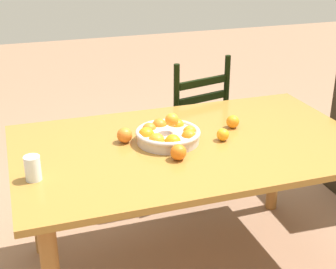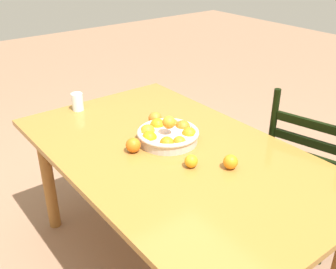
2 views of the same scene
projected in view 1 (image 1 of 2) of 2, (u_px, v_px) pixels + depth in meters
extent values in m
plane|color=#8F694F|center=(188.00, 266.00, 2.69)|extent=(12.00, 12.00, 0.00)
cube|color=olive|center=(190.00, 145.00, 2.40)|extent=(1.71, 1.03, 0.03)
cylinder|color=#955E2B|center=(37.00, 197.00, 2.68)|extent=(0.07, 0.07, 0.72)
cylinder|color=#955E2B|center=(275.00, 159.00, 3.12)|extent=(0.07, 0.07, 0.72)
cube|color=black|center=(184.00, 132.00, 3.31)|extent=(0.53, 0.53, 0.03)
cylinder|color=black|center=(191.00, 146.00, 3.64)|extent=(0.04, 0.04, 0.43)
cylinder|color=black|center=(146.00, 158.00, 3.46)|extent=(0.04, 0.04, 0.43)
cylinder|color=black|center=(223.00, 166.00, 3.35)|extent=(0.04, 0.04, 0.43)
cylinder|color=black|center=(176.00, 180.00, 3.16)|extent=(0.04, 0.04, 0.43)
cylinder|color=black|center=(226.00, 96.00, 3.15)|extent=(0.04, 0.04, 0.53)
cylinder|color=black|center=(176.00, 107.00, 2.96)|extent=(0.04, 0.04, 0.53)
cube|color=black|center=(202.00, 114.00, 3.09)|extent=(0.34, 0.11, 0.04)
cube|color=black|center=(202.00, 98.00, 3.05)|extent=(0.34, 0.11, 0.04)
cube|color=black|center=(203.00, 82.00, 3.00)|extent=(0.34, 0.11, 0.04)
cylinder|color=beige|center=(168.00, 137.00, 2.39)|extent=(0.30, 0.30, 0.05)
torus|color=beige|center=(168.00, 132.00, 2.38)|extent=(0.32, 0.32, 0.02)
sphere|color=orange|center=(189.00, 132.00, 2.41)|extent=(0.07, 0.07, 0.07)
sphere|color=orange|center=(177.00, 126.00, 2.48)|extent=(0.08, 0.08, 0.08)
sphere|color=orange|center=(159.00, 126.00, 2.48)|extent=(0.08, 0.08, 0.08)
sphere|color=orange|center=(149.00, 130.00, 2.44)|extent=(0.07, 0.07, 0.07)
sphere|color=orange|center=(146.00, 135.00, 2.36)|extent=(0.08, 0.08, 0.08)
sphere|color=orange|center=(157.00, 141.00, 2.30)|extent=(0.08, 0.08, 0.08)
sphere|color=orange|center=(173.00, 143.00, 2.29)|extent=(0.08, 0.08, 0.08)
sphere|color=orange|center=(189.00, 137.00, 2.35)|extent=(0.07, 0.07, 0.07)
sphere|color=orange|center=(172.00, 120.00, 2.35)|extent=(0.07, 0.07, 0.07)
sphere|color=orange|center=(223.00, 135.00, 2.41)|extent=(0.06, 0.06, 0.06)
sphere|color=orange|center=(178.00, 152.00, 2.21)|extent=(0.07, 0.07, 0.07)
sphere|color=orange|center=(233.00, 122.00, 2.56)|extent=(0.07, 0.07, 0.07)
sphere|color=orange|center=(125.00, 135.00, 2.39)|extent=(0.08, 0.08, 0.08)
cylinder|color=silver|center=(33.00, 168.00, 2.03)|extent=(0.07, 0.07, 0.11)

